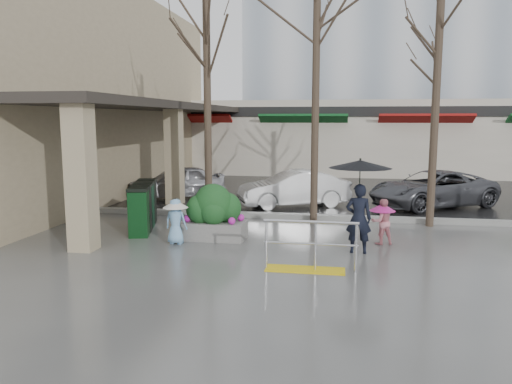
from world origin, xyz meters
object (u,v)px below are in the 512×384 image
(planter, at_px, (214,213))
(car_a, at_px, (177,182))
(handrail, at_px, (308,252))
(car_c, at_px, (432,189))
(child_pink, at_px, (382,218))
(tree_mideast, at_px, (438,51))
(tree_midwest, at_px, (317,40))
(woman, at_px, (359,191))
(news_boxes, at_px, (143,206))
(tree_west, at_px, (207,48))
(car_b, at_px, (294,189))
(child_blue, at_px, (176,217))

(planter, bearing_deg, car_a, 116.36)
(handrail, bearing_deg, car_c, 65.17)
(child_pink, bearing_deg, tree_mideast, -140.03)
(tree_mideast, distance_m, child_pink, 5.07)
(tree_midwest, distance_m, planter, 5.73)
(woman, xyz_separation_m, child_pink, (0.60, 0.91, -0.78))
(news_boxes, relative_size, car_a, 0.64)
(tree_west, relative_size, tree_mideast, 1.05)
(handrail, distance_m, car_a, 10.20)
(news_boxes, bearing_deg, tree_west, 36.54)
(planter, distance_m, news_boxes, 2.34)
(tree_mideast, height_order, car_b, tree_mideast)
(tree_west, xyz_separation_m, woman, (4.39, -3.27, -3.66))
(tree_mideast, bearing_deg, woman, -122.86)
(woman, bearing_deg, car_a, -44.51)
(tree_west, height_order, woman, tree_west)
(tree_midwest, distance_m, tree_mideast, 3.32)
(handrail, distance_m, child_blue, 3.72)
(child_pink, bearing_deg, woman, 39.60)
(tree_midwest, distance_m, woman, 5.16)
(woman, bearing_deg, car_b, -68.97)
(handrail, relative_size, tree_west, 0.28)
(child_blue, height_order, car_c, car_c)
(handrail, xyz_separation_m, tree_west, (-3.36, 4.80, 4.71))
(car_b, bearing_deg, handrail, -15.96)
(child_blue, distance_m, news_boxes, 2.01)
(child_pink, xyz_separation_m, car_a, (-7.26, 6.06, -0.01))
(tree_mideast, height_order, planter, tree_mideast)
(planter, bearing_deg, tree_mideast, 23.95)
(child_pink, xyz_separation_m, car_c, (2.13, 5.66, -0.01))
(tree_mideast, height_order, child_pink, tree_mideast)
(tree_midwest, xyz_separation_m, car_a, (-5.48, 3.70, -4.60))
(handrail, height_order, child_blue, child_blue)
(handrail, height_order, planter, planter)
(woman, bearing_deg, tree_mideast, -121.08)
(tree_mideast, distance_m, woman, 5.19)
(tree_west, bearing_deg, car_c, 24.90)
(car_a, distance_m, car_c, 9.39)
(tree_west, xyz_separation_m, child_pink, (4.98, -2.36, -4.45))
(planter, xyz_separation_m, car_c, (6.30, 5.83, -0.05))
(tree_mideast, bearing_deg, child_blue, -153.90)
(tree_mideast, height_order, car_a, tree_mideast)
(woman, distance_m, car_c, 7.16)
(tree_midwest, relative_size, news_boxes, 2.97)
(handrail, xyz_separation_m, woman, (1.03, 1.53, 1.04))
(child_pink, relative_size, planter, 0.68)
(tree_west, xyz_separation_m, news_boxes, (-1.40, -1.75, -4.44))
(woman, distance_m, news_boxes, 6.03)
(child_blue, height_order, car_b, car_b)
(news_boxes, xyz_separation_m, car_a, (-0.88, 5.45, -0.01))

